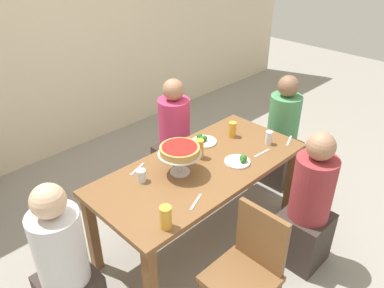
% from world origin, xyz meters
% --- Properties ---
extents(ground_plane, '(12.00, 12.00, 0.00)m').
position_xyz_m(ground_plane, '(0.00, 0.00, 0.00)').
color(ground_plane, gray).
extents(rear_partition, '(8.00, 0.12, 2.80)m').
position_xyz_m(rear_partition, '(0.00, 2.20, 1.40)').
color(rear_partition, beige).
rests_on(rear_partition, ground_plane).
extents(dining_table, '(1.73, 0.80, 0.74)m').
position_xyz_m(dining_table, '(0.00, 0.00, 0.65)').
color(dining_table, brown).
rests_on(dining_table, ground_plane).
extents(diner_near_right, '(0.34, 0.34, 1.15)m').
position_xyz_m(diner_near_right, '(0.40, -0.73, 0.49)').
color(diner_near_right, '#382D28').
rests_on(diner_near_right, ground_plane).
extents(diner_head_east, '(0.34, 0.34, 1.15)m').
position_xyz_m(diner_head_east, '(1.19, 0.03, 0.49)').
color(diner_head_east, '#382D28').
rests_on(diner_head_east, ground_plane).
extents(diner_head_west, '(0.34, 0.34, 1.15)m').
position_xyz_m(diner_head_west, '(-1.18, 0.02, 0.49)').
color(diner_head_west, '#382D28').
rests_on(diner_head_west, ground_plane).
extents(diner_far_right, '(0.34, 0.34, 1.15)m').
position_xyz_m(diner_far_right, '(0.37, 0.71, 0.49)').
color(diner_far_right, '#382D28').
rests_on(diner_far_right, ground_plane).
extents(chair_near_left, '(0.40, 0.40, 0.87)m').
position_xyz_m(chair_near_left, '(-0.34, -0.74, 0.49)').
color(chair_near_left, brown).
rests_on(chair_near_left, ground_plane).
extents(deep_dish_pizza_stand, '(0.32, 0.32, 0.23)m').
position_xyz_m(deep_dish_pizza_stand, '(-0.18, 0.05, 0.92)').
color(deep_dish_pizza_stand, silver).
rests_on(deep_dish_pizza_stand, dining_table).
extents(salad_plate_near_diner, '(0.21, 0.21, 0.07)m').
position_xyz_m(salad_plate_near_diner, '(0.27, 0.24, 0.76)').
color(salad_plate_near_diner, white).
rests_on(salad_plate_near_diner, dining_table).
extents(salad_plate_far_diner, '(0.20, 0.20, 0.07)m').
position_xyz_m(salad_plate_far_diner, '(0.24, -0.18, 0.76)').
color(salad_plate_far_diner, white).
rests_on(salad_plate_far_diner, dining_table).
extents(beer_glass_amber_tall, '(0.07, 0.07, 0.13)m').
position_xyz_m(beer_glass_amber_tall, '(0.52, 0.13, 0.81)').
color(beer_glass_amber_tall, gold).
rests_on(beer_glass_amber_tall, dining_table).
extents(beer_glass_amber_short, '(0.08, 0.08, 0.15)m').
position_xyz_m(beer_glass_amber_short, '(-0.64, -0.32, 0.82)').
color(beer_glass_amber_short, gold).
rests_on(beer_glass_amber_short, dining_table).
extents(beer_glass_amber_spare, '(0.07, 0.07, 0.16)m').
position_xyz_m(beer_glass_amber_spare, '(0.08, 0.09, 0.82)').
color(beer_glass_amber_spare, gold).
rests_on(beer_glass_amber_spare, dining_table).
extents(water_glass_clear_near, '(0.07, 0.07, 0.09)m').
position_xyz_m(water_glass_clear_near, '(-0.45, 0.16, 0.79)').
color(water_glass_clear_near, white).
rests_on(water_glass_clear_near, dining_table).
extents(water_glass_clear_far, '(0.06, 0.06, 0.11)m').
position_xyz_m(water_glass_clear_far, '(0.64, -0.17, 0.80)').
color(water_glass_clear_far, white).
rests_on(water_glass_clear_far, dining_table).
extents(cutlery_fork_near, '(0.17, 0.08, 0.00)m').
position_xyz_m(cutlery_fork_near, '(0.81, -0.27, 0.74)').
color(cutlery_fork_near, silver).
rests_on(cutlery_fork_near, dining_table).
extents(cutlery_knife_near, '(0.17, 0.08, 0.00)m').
position_xyz_m(cutlery_knife_near, '(-0.38, 0.30, 0.74)').
color(cutlery_knife_near, silver).
rests_on(cutlery_knife_near, dining_table).
extents(cutlery_fork_far, '(0.18, 0.03, 0.00)m').
position_xyz_m(cutlery_fork_far, '(0.48, -0.22, 0.74)').
color(cutlery_fork_far, silver).
rests_on(cutlery_fork_far, dining_table).
extents(cutlery_knife_far, '(0.17, 0.08, 0.00)m').
position_xyz_m(cutlery_knife_far, '(-0.34, -0.28, 0.74)').
color(cutlery_knife_far, silver).
rests_on(cutlery_knife_far, dining_table).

